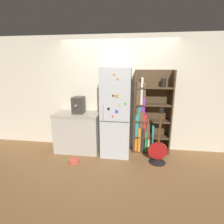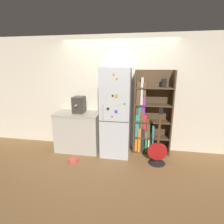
{
  "view_description": "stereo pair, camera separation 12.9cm",
  "coord_description": "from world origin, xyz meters",
  "px_view_note": "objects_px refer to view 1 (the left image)",
  "views": [
    {
      "loc": [
        0.4,
        -3.52,
        1.93
      ],
      "look_at": [
        -0.09,
        0.15,
        0.96
      ],
      "focal_mm": 28.0,
      "sensor_mm": 36.0,
      "label": 1
    },
    {
      "loc": [
        0.53,
        -3.5,
        1.93
      ],
      "look_at": [
        -0.09,
        0.15,
        0.96
      ],
      "focal_mm": 28.0,
      "sensor_mm": 36.0,
      "label": 2
    }
  ],
  "objects_px": {
    "bookshelf": "(147,118)",
    "pet_bowl": "(74,161)",
    "refrigerator": "(116,112)",
    "espresso_machine": "(79,105)",
    "guitar": "(157,155)"
  },
  "relations": [
    {
      "from": "bookshelf",
      "to": "espresso_machine",
      "type": "xyz_separation_m",
      "value": [
        -1.54,
        -0.16,
        0.3
      ]
    },
    {
      "from": "guitar",
      "to": "pet_bowl",
      "type": "distance_m",
      "value": 1.73
    },
    {
      "from": "refrigerator",
      "to": "pet_bowl",
      "type": "xyz_separation_m",
      "value": [
        -0.81,
        -0.56,
        -0.92
      ]
    },
    {
      "from": "refrigerator",
      "to": "espresso_machine",
      "type": "xyz_separation_m",
      "value": [
        -0.85,
        0.04,
        0.13
      ]
    },
    {
      "from": "pet_bowl",
      "to": "espresso_machine",
      "type": "bearing_deg",
      "value": 94.22
    },
    {
      "from": "refrigerator",
      "to": "bookshelf",
      "type": "xyz_separation_m",
      "value": [
        0.69,
        0.2,
        -0.16
      ]
    },
    {
      "from": "bookshelf",
      "to": "pet_bowl",
      "type": "bearing_deg",
      "value": -153.27
    },
    {
      "from": "bookshelf",
      "to": "espresso_machine",
      "type": "bearing_deg",
      "value": -174.14
    },
    {
      "from": "refrigerator",
      "to": "pet_bowl",
      "type": "relative_size",
      "value": 9.06
    },
    {
      "from": "guitar",
      "to": "pet_bowl",
      "type": "height_order",
      "value": "guitar"
    },
    {
      "from": "refrigerator",
      "to": "espresso_machine",
      "type": "distance_m",
      "value": 0.86
    },
    {
      "from": "espresso_machine",
      "to": "guitar",
      "type": "xyz_separation_m",
      "value": [
        1.75,
        -0.35,
        -0.92
      ]
    },
    {
      "from": "guitar",
      "to": "pet_bowl",
      "type": "bearing_deg",
      "value": -171.88
    },
    {
      "from": "refrigerator",
      "to": "espresso_machine",
      "type": "bearing_deg",
      "value": 177.45
    },
    {
      "from": "espresso_machine",
      "to": "guitar",
      "type": "bearing_deg",
      "value": -11.41
    }
  ]
}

